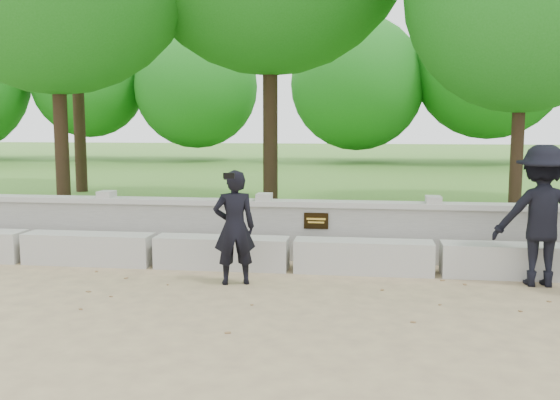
# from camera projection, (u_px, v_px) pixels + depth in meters

# --- Properties ---
(ground) EXTENTS (80.00, 80.00, 0.00)m
(ground) POSITION_uv_depth(u_px,v_px,m) (271.00, 310.00, 6.90)
(ground) COLOR tan
(ground) RESTS_ON ground
(lawn) EXTENTS (40.00, 22.00, 0.25)m
(lawn) POSITION_uv_depth(u_px,v_px,m) (334.00, 181.00, 20.65)
(lawn) COLOR #407328
(lawn) RESTS_ON ground
(concrete_bench) EXTENTS (11.90, 0.45, 0.45)m
(concrete_bench) POSITION_uv_depth(u_px,v_px,m) (291.00, 254.00, 8.74)
(concrete_bench) COLOR #B4B2AA
(concrete_bench) RESTS_ON ground
(parapet_wall) EXTENTS (12.50, 0.35, 0.90)m
(parapet_wall) POSITION_uv_depth(u_px,v_px,m) (297.00, 229.00, 9.40)
(parapet_wall) COLOR #A9A7A0
(parapet_wall) RESTS_ON ground
(man_main) EXTENTS (0.62, 0.57, 1.47)m
(man_main) POSITION_uv_depth(u_px,v_px,m) (234.00, 227.00, 7.95)
(man_main) COLOR black
(man_main) RESTS_ON ground
(visitor_mid) EXTENTS (1.17, 0.68, 1.79)m
(visitor_mid) POSITION_uv_depth(u_px,v_px,m) (541.00, 216.00, 7.87)
(visitor_mid) COLOR black
(visitor_mid) RESTS_ON ground
(shrub_a) EXTENTS (0.32, 0.37, 0.58)m
(shrub_a) POSITION_uv_depth(u_px,v_px,m) (197.00, 215.00, 10.31)
(shrub_a) COLOR #358F30
(shrub_a) RESTS_ON lawn
(shrub_b) EXTENTS (0.31, 0.34, 0.52)m
(shrub_b) POSITION_uv_depth(u_px,v_px,m) (350.00, 220.00, 9.98)
(shrub_b) COLOR #358F30
(shrub_b) RESTS_ON lawn
(shrub_d) EXTENTS (0.36, 0.37, 0.51)m
(shrub_d) POSITION_uv_depth(u_px,v_px,m) (237.00, 212.00, 10.92)
(shrub_d) COLOR #358F30
(shrub_d) RESTS_ON lawn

